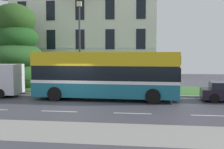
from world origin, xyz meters
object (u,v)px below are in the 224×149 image
Objects in this scene: evergreen_tree at (14,52)px; litter_bin at (14,83)px; georgian_townhouse at (89,30)px; single_decker_bus at (106,75)px; street_lamp_post at (80,41)px.

evergreen_tree is 6.67× the size of litter_bin.
georgian_townhouse is 13.59m from single_decker_bus.
single_decker_bus is (3.81, -12.37, -4.15)m from georgian_townhouse.
georgian_townhouse reaches higher than litter_bin.
single_decker_bus is 8.39× the size of litter_bin.
georgian_townhouse reaches higher than evergreen_tree.
street_lamp_post is at bearing -21.67° from evergreen_tree.
georgian_townhouse is 1.93× the size of evergreen_tree.
litter_bin is (-4.40, -9.37, -5.14)m from georgian_townhouse.
evergreen_tree is 3.44m from litter_bin.
georgian_townhouse is at bearing 97.88° from street_lamp_post.
street_lamp_post is at bearing -82.12° from georgian_townhouse.
georgian_townhouse is 10.17m from street_lamp_post.
evergreen_tree is 1.12× the size of street_lamp_post.
evergreen_tree is at bearing 113.96° from litter_bin.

